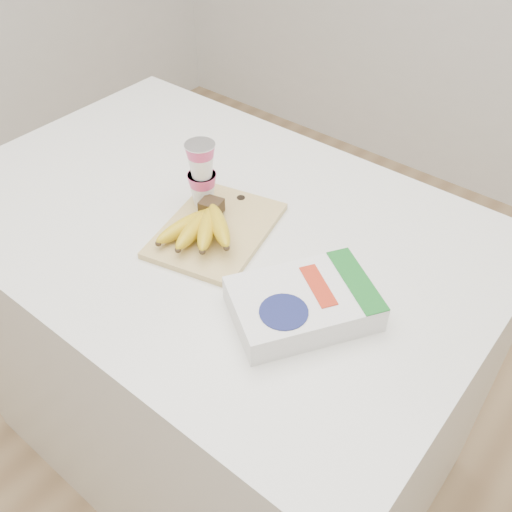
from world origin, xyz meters
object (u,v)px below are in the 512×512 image
(bananas, at_px, (202,225))
(cereal_box, at_px, (303,303))
(table, at_px, (219,352))
(cutting_board, at_px, (216,230))
(yogurt_stack, at_px, (202,172))

(bananas, height_order, cereal_box, bananas)
(table, xyz_separation_m, bananas, (0.04, -0.07, 0.55))
(cutting_board, bearing_deg, bananas, -112.28)
(table, relative_size, cereal_box, 4.12)
(cutting_board, bearing_deg, yogurt_stack, 135.93)
(cutting_board, relative_size, bananas, 1.55)
(bananas, relative_size, yogurt_stack, 1.21)
(cereal_box, bearing_deg, yogurt_stack, -165.96)
(bananas, bearing_deg, cereal_box, -7.86)
(table, distance_m, cutting_board, 0.51)
(table, relative_size, yogurt_stack, 8.25)
(yogurt_stack, bearing_deg, cutting_board, -30.52)
(cereal_box, bearing_deg, cutting_board, -162.30)
(table, xyz_separation_m, cereal_box, (0.35, -0.11, 0.53))
(table, distance_m, cereal_box, 0.65)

